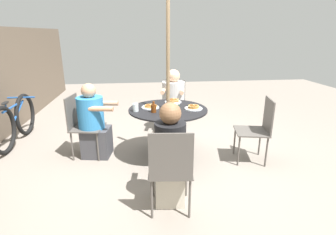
{
  "coord_description": "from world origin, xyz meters",
  "views": [
    {
      "loc": [
        -3.43,
        0.4,
        1.72
      ],
      "look_at": [
        0.0,
        0.0,
        0.6
      ],
      "focal_mm": 28.0,
      "sensor_mm": 36.0,
      "label": 1
    }
  ],
  "objects_px": {
    "pancake_plate_b": "(170,113)",
    "pancake_plate_d": "(173,101)",
    "diner_east": "(173,105)",
    "pancake_plate_c": "(151,107)",
    "patio_chair_north": "(258,126)",
    "patio_chair_east": "(174,102)",
    "bicycle": "(15,121)",
    "patio_table": "(168,120)",
    "pancake_plate_a": "(193,108)",
    "syrup_bottle": "(154,108)",
    "patio_chair_south": "(81,122)",
    "coffee_cup": "(176,107)",
    "drinking_glass_a": "(136,107)",
    "diner_south": "(94,124)",
    "patio_chair_west": "(171,167)",
    "diner_west": "(170,158)"
  },
  "relations": [
    {
      "from": "patio_table",
      "to": "patio_chair_south",
      "type": "distance_m",
      "value": 1.24
    },
    {
      "from": "diner_west",
      "to": "pancake_plate_c",
      "type": "bearing_deg",
      "value": 102.25
    },
    {
      "from": "patio_chair_east",
      "to": "diner_west",
      "type": "height_order",
      "value": "diner_west"
    },
    {
      "from": "patio_chair_north",
      "to": "drinking_glass_a",
      "type": "bearing_deg",
      "value": 95.34
    },
    {
      "from": "patio_chair_east",
      "to": "pancake_plate_a",
      "type": "relative_size",
      "value": 3.65
    },
    {
      "from": "coffee_cup",
      "to": "bicycle",
      "type": "distance_m",
      "value": 2.67
    },
    {
      "from": "patio_chair_north",
      "to": "pancake_plate_b",
      "type": "distance_m",
      "value": 1.23
    },
    {
      "from": "patio_chair_north",
      "to": "diner_east",
      "type": "distance_m",
      "value": 1.63
    },
    {
      "from": "patio_table",
      "to": "diner_west",
      "type": "xyz_separation_m",
      "value": [
        -1.06,
        0.1,
        -0.05
      ]
    },
    {
      "from": "pancake_plate_d",
      "to": "pancake_plate_a",
      "type": "bearing_deg",
      "value": -148.98
    },
    {
      "from": "patio_chair_east",
      "to": "bicycle",
      "type": "height_order",
      "value": "patio_chair_east"
    },
    {
      "from": "patio_chair_north",
      "to": "patio_chair_west",
      "type": "relative_size",
      "value": 1.0
    },
    {
      "from": "pancake_plate_d",
      "to": "coffee_cup",
      "type": "distance_m",
      "value": 0.46
    },
    {
      "from": "pancake_plate_c",
      "to": "pancake_plate_d",
      "type": "bearing_deg",
      "value": -54.01
    },
    {
      "from": "patio_table",
      "to": "coffee_cup",
      "type": "relative_size",
      "value": 10.0
    },
    {
      "from": "diner_west",
      "to": "bicycle",
      "type": "relative_size",
      "value": 0.72
    },
    {
      "from": "diner_south",
      "to": "pancake_plate_a",
      "type": "relative_size",
      "value": 4.37
    },
    {
      "from": "patio_chair_east",
      "to": "diner_east",
      "type": "height_order",
      "value": "diner_east"
    },
    {
      "from": "drinking_glass_a",
      "to": "diner_east",
      "type": "bearing_deg",
      "value": -30.68
    },
    {
      "from": "patio_table",
      "to": "bicycle",
      "type": "xyz_separation_m",
      "value": [
        0.8,
        2.37,
        -0.19
      ]
    },
    {
      "from": "pancake_plate_c",
      "to": "pancake_plate_b",
      "type": "bearing_deg",
      "value": -146.05
    },
    {
      "from": "patio_chair_east",
      "to": "syrup_bottle",
      "type": "xyz_separation_m",
      "value": [
        -1.35,
        0.46,
        0.28
      ]
    },
    {
      "from": "pancake_plate_c",
      "to": "bicycle",
      "type": "height_order",
      "value": "pancake_plate_c"
    },
    {
      "from": "patio_chair_north",
      "to": "patio_chair_west",
      "type": "height_order",
      "value": "same"
    },
    {
      "from": "diner_east",
      "to": "patio_table",
      "type": "bearing_deg",
      "value": 90.0
    },
    {
      "from": "syrup_bottle",
      "to": "coffee_cup",
      "type": "xyz_separation_m",
      "value": [
        0.02,
        -0.31,
        -0.0
      ]
    },
    {
      "from": "pancake_plate_c",
      "to": "pancake_plate_d",
      "type": "xyz_separation_m",
      "value": [
        0.26,
        -0.35,
        0.0
      ]
    },
    {
      "from": "pancake_plate_a",
      "to": "pancake_plate_c",
      "type": "relative_size",
      "value": 1.0
    },
    {
      "from": "diner_south",
      "to": "pancake_plate_a",
      "type": "distance_m",
      "value": 1.43
    },
    {
      "from": "patio_chair_west",
      "to": "syrup_bottle",
      "type": "height_order",
      "value": "patio_chair_west"
    },
    {
      "from": "pancake_plate_d",
      "to": "patio_chair_south",
      "type": "bearing_deg",
      "value": 95.59
    },
    {
      "from": "patio_chair_east",
      "to": "coffee_cup",
      "type": "bearing_deg",
      "value": 95.22
    },
    {
      "from": "drinking_glass_a",
      "to": "syrup_bottle",
      "type": "bearing_deg",
      "value": -107.85
    },
    {
      "from": "diner_east",
      "to": "pancake_plate_b",
      "type": "relative_size",
      "value": 4.58
    },
    {
      "from": "diner_west",
      "to": "coffee_cup",
      "type": "height_order",
      "value": "diner_west"
    },
    {
      "from": "diner_east",
      "to": "bicycle",
      "type": "distance_m",
      "value": 2.6
    },
    {
      "from": "pancake_plate_d",
      "to": "patio_chair_west",
      "type": "bearing_deg",
      "value": 171.44
    },
    {
      "from": "pancake_plate_b",
      "to": "syrup_bottle",
      "type": "relative_size",
      "value": 1.65
    },
    {
      "from": "diner_east",
      "to": "patio_chair_west",
      "type": "distance_m",
      "value": 2.29
    },
    {
      "from": "pancake_plate_b",
      "to": "pancake_plate_d",
      "type": "xyz_separation_m",
      "value": [
        0.6,
        -0.12,
        0.0
      ]
    },
    {
      "from": "coffee_cup",
      "to": "bicycle",
      "type": "xyz_separation_m",
      "value": [
        0.92,
        2.47,
        -0.41
      ]
    },
    {
      "from": "pancake_plate_b",
      "to": "pancake_plate_a",
      "type": "bearing_deg",
      "value": -57.38
    },
    {
      "from": "diner_east",
      "to": "pancake_plate_c",
      "type": "xyz_separation_m",
      "value": [
        -0.96,
        0.45,
        0.24
      ]
    },
    {
      "from": "pancake_plate_c",
      "to": "patio_chair_north",
      "type": "bearing_deg",
      "value": -102.75
    },
    {
      "from": "diner_west",
      "to": "syrup_bottle",
      "type": "distance_m",
      "value": 0.96
    },
    {
      "from": "patio_chair_north",
      "to": "diner_west",
      "type": "height_order",
      "value": "diner_west"
    },
    {
      "from": "patio_chair_east",
      "to": "bicycle",
      "type": "relative_size",
      "value": 0.59
    },
    {
      "from": "patio_chair_south",
      "to": "pancake_plate_c",
      "type": "bearing_deg",
      "value": 92.12
    },
    {
      "from": "patio_chair_west",
      "to": "pancake_plate_d",
      "type": "bearing_deg",
      "value": 86.98
    },
    {
      "from": "diner_west",
      "to": "drinking_glass_a",
      "type": "height_order",
      "value": "diner_west"
    }
  ]
}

